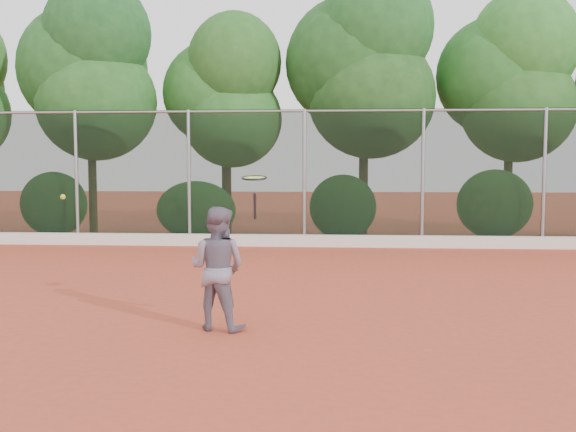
{
  "coord_description": "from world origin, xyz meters",
  "views": [
    {
      "loc": [
        0.73,
        -9.44,
        2.09
      ],
      "look_at": [
        0.0,
        1.0,
        1.25
      ],
      "focal_mm": 40.0,
      "sensor_mm": 36.0,
      "label": 1
    }
  ],
  "objects": [
    {
      "name": "tennis_player",
      "position": [
        -0.72,
        -1.49,
        0.78
      ],
      "size": [
        0.89,
        0.78,
        1.56
      ],
      "primitive_type": "imported",
      "rotation": [
        0.0,
        0.0,
        2.87
      ],
      "color": "slate",
      "rests_on": "ground"
    },
    {
      "name": "tennis_racket",
      "position": [
        -0.24,
        -1.58,
        1.89
      ],
      "size": [
        0.33,
        0.33,
        0.55
      ],
      "color": "black",
      "rests_on": "ground"
    },
    {
      "name": "chainlink_fence",
      "position": [
        -0.0,
        7.0,
        1.86
      ],
      "size": [
        24.09,
        0.09,
        3.5
      ],
      "color": "black",
      "rests_on": "ground"
    },
    {
      "name": "tennis_ball_in_flight",
      "position": [
        -2.6,
        -1.75,
        1.69
      ],
      "size": [
        0.06,
        0.06,
        0.06
      ],
      "color": "gold",
      "rests_on": "ground"
    },
    {
      "name": "ground",
      "position": [
        0.0,
        0.0,
        0.0
      ],
      "size": [
        80.0,
        80.0,
        0.0
      ],
      "primitive_type": "plane",
      "color": "#B8442B",
      "rests_on": "ground"
    },
    {
      "name": "concrete_curb",
      "position": [
        0.0,
        6.82,
        0.15
      ],
      "size": [
        24.0,
        0.2,
        0.3
      ],
      "primitive_type": "cube",
      "color": "silver",
      "rests_on": "ground"
    },
    {
      "name": "foliage_backdrop",
      "position": [
        -0.55,
        8.98,
        4.4
      ],
      "size": [
        23.7,
        3.63,
        7.55
      ],
      "color": "#48331C",
      "rests_on": "ground"
    }
  ]
}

